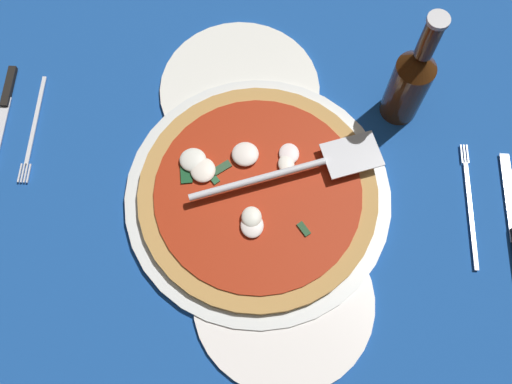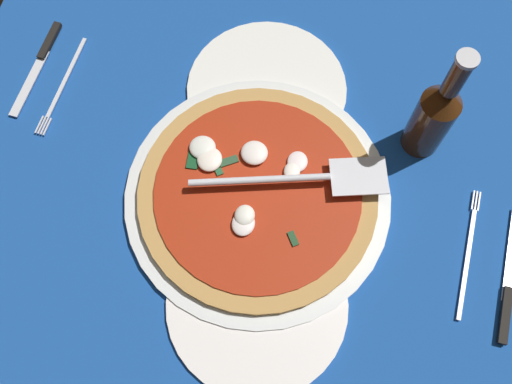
# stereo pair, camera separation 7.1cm
# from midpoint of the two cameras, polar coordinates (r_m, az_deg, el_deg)

# --- Properties ---
(ground_plane) EXTENTS (0.98, 0.98, 0.01)m
(ground_plane) POSITION_cam_midpoint_polar(r_m,az_deg,el_deg) (0.86, 2.49, -1.03)
(ground_plane) COLOR #184795
(checker_pattern) EXTENTS (0.98, 0.98, 0.00)m
(checker_pattern) POSITION_cam_midpoint_polar(r_m,az_deg,el_deg) (0.86, 2.50, -0.93)
(checker_pattern) COLOR silver
(checker_pattern) RESTS_ON ground_plane
(pizza_pan) EXTENTS (0.39, 0.39, 0.01)m
(pizza_pan) POSITION_cam_midpoint_polar(r_m,az_deg,el_deg) (0.85, 2.36, -0.66)
(pizza_pan) COLOR silver
(pizza_pan) RESTS_ON ground_plane
(dinner_plate_left) EXTENTS (0.25, 0.25, 0.01)m
(dinner_plate_left) POSITION_cam_midpoint_polar(r_m,az_deg,el_deg) (0.93, 3.24, 9.71)
(dinner_plate_left) COLOR white
(dinner_plate_left) RESTS_ON ground_plane
(dinner_plate_right) EXTENTS (0.25, 0.25, 0.01)m
(dinner_plate_right) POSITION_cam_midpoint_polar(r_m,az_deg,el_deg) (0.81, 2.63, -11.12)
(dinner_plate_right) COLOR white
(dinner_plate_right) RESTS_ON ground_plane
(pizza) EXTENTS (0.34, 0.34, 0.03)m
(pizza) POSITION_cam_midpoint_polar(r_m,az_deg,el_deg) (0.84, 2.30, -0.23)
(pizza) COLOR #BB8A48
(pizza) RESTS_ON pizza_pan
(pizza_server) EXTENTS (0.10, 0.28, 0.01)m
(pizza_server) POSITION_cam_midpoint_polar(r_m,az_deg,el_deg) (0.83, 6.79, 1.06)
(pizza_server) COLOR silver
(pizza_server) RESTS_ON pizza
(place_setting_near) EXTENTS (0.21, 0.13, 0.01)m
(place_setting_near) POSITION_cam_midpoint_polar(r_m,az_deg,el_deg) (0.99, -17.31, 10.76)
(place_setting_near) COLOR silver
(place_setting_near) RESTS_ON ground_plane
(place_setting_far) EXTENTS (0.22, 0.14, 0.01)m
(place_setting_far) POSITION_cam_midpoint_polar(r_m,az_deg,el_deg) (0.90, 23.75, -7.26)
(place_setting_far) COLOR silver
(place_setting_far) RESTS_ON ground_plane
(beer_bottle) EXTENTS (0.06, 0.06, 0.22)m
(beer_bottle) POSITION_cam_midpoint_polar(r_m,az_deg,el_deg) (0.86, 19.24, 6.85)
(beer_bottle) COLOR #43230D
(beer_bottle) RESTS_ON ground_plane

